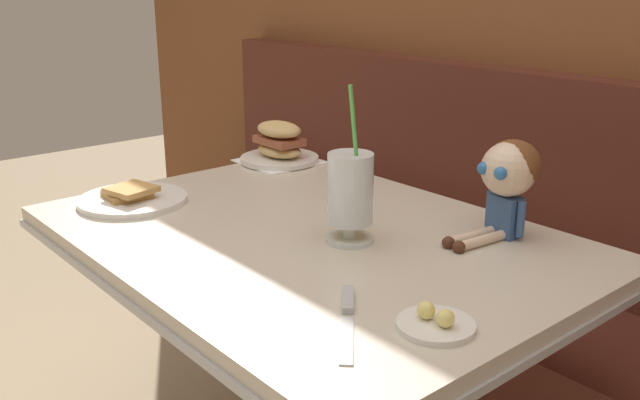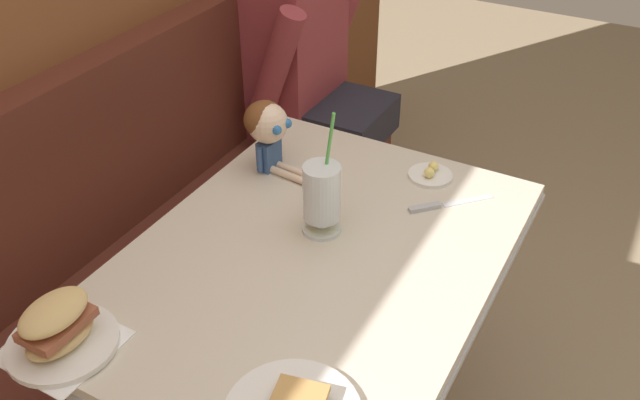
{
  "view_description": "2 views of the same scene",
  "coord_description": "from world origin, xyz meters",
  "px_view_note": "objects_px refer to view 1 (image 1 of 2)",
  "views": [
    {
      "loc": [
        1.04,
        -0.68,
        1.25
      ],
      "look_at": [
        -0.03,
        0.23,
        0.79
      ],
      "focal_mm": 39.24,
      "sensor_mm": 36.0,
      "label": 1
    },
    {
      "loc": [
        -1.08,
        -0.43,
        1.77
      ],
      "look_at": [
        0.07,
        0.2,
        0.84
      ],
      "focal_mm": 39.02,
      "sensor_mm": 36.0,
      "label": 2
    }
  ],
  "objects_px": {
    "toast_plate": "(132,198)",
    "milkshake_glass": "(350,192)",
    "sandwich_plate": "(279,146)",
    "butter_knife": "(348,310)",
    "seated_doll": "(508,175)",
    "butter_saucer": "(436,323)"
  },
  "relations": [
    {
      "from": "toast_plate",
      "to": "milkshake_glass",
      "type": "height_order",
      "value": "milkshake_glass"
    },
    {
      "from": "sandwich_plate",
      "to": "butter_knife",
      "type": "relative_size",
      "value": 1.2
    },
    {
      "from": "butter_knife",
      "to": "seated_doll",
      "type": "xyz_separation_m",
      "value": [
        -0.05,
        0.47,
        0.12
      ]
    },
    {
      "from": "toast_plate",
      "to": "sandwich_plate",
      "type": "bearing_deg",
      "value": 98.54
    },
    {
      "from": "butter_knife",
      "to": "seated_doll",
      "type": "bearing_deg",
      "value": 95.48
    },
    {
      "from": "sandwich_plate",
      "to": "butter_saucer",
      "type": "bearing_deg",
      "value": -23.89
    },
    {
      "from": "butter_saucer",
      "to": "butter_knife",
      "type": "bearing_deg",
      "value": -152.05
    },
    {
      "from": "sandwich_plate",
      "to": "toast_plate",
      "type": "bearing_deg",
      "value": -81.46
    },
    {
      "from": "butter_saucer",
      "to": "seated_doll",
      "type": "relative_size",
      "value": 0.54
    },
    {
      "from": "sandwich_plate",
      "to": "seated_doll",
      "type": "relative_size",
      "value": 0.98
    },
    {
      "from": "butter_saucer",
      "to": "seated_doll",
      "type": "bearing_deg",
      "value": 112.58
    },
    {
      "from": "sandwich_plate",
      "to": "seated_doll",
      "type": "distance_m",
      "value": 0.76
    },
    {
      "from": "toast_plate",
      "to": "butter_knife",
      "type": "height_order",
      "value": "toast_plate"
    },
    {
      "from": "milkshake_glass",
      "to": "sandwich_plate",
      "type": "relative_size",
      "value": 1.43
    },
    {
      "from": "milkshake_glass",
      "to": "sandwich_plate",
      "type": "xyz_separation_m",
      "value": [
        -0.58,
        0.27,
        -0.06
      ]
    },
    {
      "from": "toast_plate",
      "to": "milkshake_glass",
      "type": "distance_m",
      "value": 0.56
    },
    {
      "from": "milkshake_glass",
      "to": "seated_doll",
      "type": "bearing_deg",
      "value": 55.61
    },
    {
      "from": "seated_doll",
      "to": "toast_plate",
      "type": "bearing_deg",
      "value": -145.01
    },
    {
      "from": "sandwich_plate",
      "to": "milkshake_glass",
      "type": "bearing_deg",
      "value": -24.62
    },
    {
      "from": "toast_plate",
      "to": "seated_doll",
      "type": "height_order",
      "value": "seated_doll"
    },
    {
      "from": "toast_plate",
      "to": "butter_knife",
      "type": "distance_m",
      "value": 0.73
    },
    {
      "from": "butter_saucer",
      "to": "seated_doll",
      "type": "height_order",
      "value": "seated_doll"
    }
  ]
}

